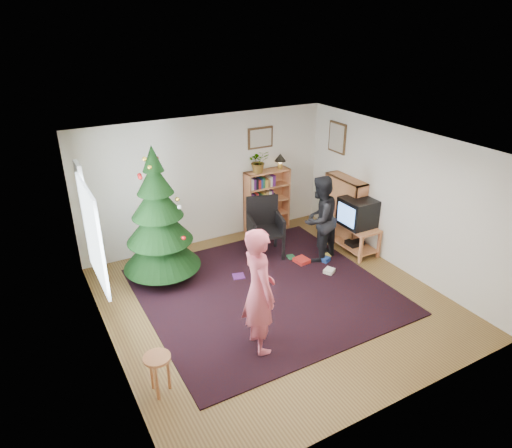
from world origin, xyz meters
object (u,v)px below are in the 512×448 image
christmas_tree (159,227)px  table_lamp (280,158)px  person_standing (259,291)px  tv_stand (355,236)px  stool (158,365)px  bookshelf_right (344,209)px  armchair (262,224)px  potted_plant (259,161)px  bookshelf_back (267,200)px  person_by_chair (319,219)px  picture_right (337,138)px  picture_back (260,138)px  crt_tv (358,212)px

christmas_tree → table_lamp: christmas_tree is taller
christmas_tree → person_standing: 2.42m
tv_stand → stool: bearing=-159.2°
bookshelf_right → armchair: bookshelf_right is taller
stool → potted_plant: size_ratio=1.21×
stool → person_standing: 1.53m
bookshelf_right → armchair: (-1.71, 0.27, -0.06)m
bookshelf_back → person_by_chair: person_by_chair is taller
person_standing → person_by_chair: (2.17, 1.63, -0.09)m
picture_right → tv_stand: 1.96m
armchair → bookshelf_back: bearing=71.0°
picture_right → person_standing: (-3.23, -2.60, -1.05)m
christmas_tree → person_by_chair: christmas_tree is taller
picture_back → potted_plant: picture_back is taller
tv_stand → potted_plant: (-1.19, 1.66, 1.20)m
picture_right → bookshelf_right: picture_right is taller
person_by_chair → armchair: bearing=-61.7°
tv_stand → picture_back: bearing=120.9°
crt_tv → person_by_chair: (-0.80, 0.10, -0.00)m
bookshelf_right → stool: size_ratio=2.40×
picture_right → person_by_chair: bearing=-137.6°
armchair → stool: (-2.83, -2.48, -0.18)m
stool → potted_plant: 4.77m
stool → table_lamp: (3.73, 3.33, 1.09)m
tv_stand → person_standing: person_standing is taller
table_lamp → tv_stand: bearing=-67.5°
christmas_tree → picture_back: bearing=21.4°
christmas_tree → crt_tv: bearing=-13.1°
armchair → christmas_tree: bearing=-164.7°
bookshelf_back → person_by_chair: 1.57m
bookshelf_back → tv_stand: bearing=-59.2°
person_standing → potted_plant: (1.79, 3.19, 0.63)m
bookshelf_right → picture_right: bearing=-14.1°
bookshelf_right → armchair: bearing=81.0°
person_standing → potted_plant: size_ratio=4.00×
tv_stand → person_standing: bearing=-152.7°
crt_tv → potted_plant: size_ratio=1.33×
bookshelf_back → table_lamp: size_ratio=4.18×
picture_right → tv_stand: (-0.26, -1.07, -1.63)m
person_by_chair → bookshelf_right: bearing=-175.0°
picture_back → bookshelf_right: 2.16m
picture_back → potted_plant: 0.46m
christmas_tree → table_lamp: bearing=16.3°
tv_stand → table_lamp: bearing=112.5°
person_by_chair → picture_right: bearing=-157.5°
picture_back → bookshelf_back: bearing=-57.9°
picture_back → armchair: 1.75m
picture_right → tv_stand: picture_right is taller
christmas_tree → bookshelf_right: christmas_tree is taller
bookshelf_right → picture_back: bearing=43.3°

